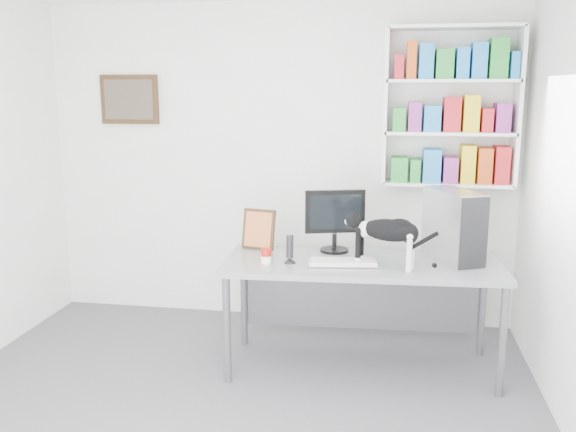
{
  "coord_description": "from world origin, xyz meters",
  "views": [
    {
      "loc": [
        0.94,
        -3.11,
        1.98
      ],
      "look_at": [
        0.17,
        1.53,
        1.01
      ],
      "focal_mm": 38.0,
      "sensor_mm": 36.0,
      "label": 1
    }
  ],
  "objects_px": {
    "pc_tower": "(453,226)",
    "soup_can": "(266,256)",
    "bookshelf": "(450,107)",
    "desk": "(361,315)",
    "keyboard": "(342,262)",
    "leaning_print": "(259,228)",
    "speaker": "(290,249)",
    "cat": "(387,242)",
    "monitor": "(335,220)"
  },
  "relations": [
    {
      "from": "speaker",
      "to": "leaning_print",
      "type": "bearing_deg",
      "value": 127.2
    },
    {
      "from": "desk",
      "to": "cat",
      "type": "bearing_deg",
      "value": -41.92
    },
    {
      "from": "soup_can",
      "to": "pc_tower",
      "type": "bearing_deg",
      "value": 13.36
    },
    {
      "from": "keyboard",
      "to": "cat",
      "type": "bearing_deg",
      "value": -13.34
    },
    {
      "from": "keyboard",
      "to": "soup_can",
      "type": "relative_size",
      "value": 4.35
    },
    {
      "from": "keyboard",
      "to": "speaker",
      "type": "height_order",
      "value": "speaker"
    },
    {
      "from": "bookshelf",
      "to": "cat",
      "type": "xyz_separation_m",
      "value": [
        -0.45,
        -0.94,
        -0.87
      ]
    },
    {
      "from": "speaker",
      "to": "leaning_print",
      "type": "xyz_separation_m",
      "value": [
        -0.29,
        0.34,
        0.05
      ]
    },
    {
      "from": "pc_tower",
      "to": "speaker",
      "type": "bearing_deg",
      "value": 167.03
    },
    {
      "from": "monitor",
      "to": "soup_can",
      "type": "xyz_separation_m",
      "value": [
        -0.44,
        -0.4,
        -0.18
      ]
    },
    {
      "from": "cat",
      "to": "speaker",
      "type": "bearing_deg",
      "value": -165.23
    },
    {
      "from": "keyboard",
      "to": "cat",
      "type": "relative_size",
      "value": 0.81
    },
    {
      "from": "keyboard",
      "to": "speaker",
      "type": "distance_m",
      "value": 0.38
    },
    {
      "from": "desk",
      "to": "keyboard",
      "type": "height_order",
      "value": "keyboard"
    },
    {
      "from": "pc_tower",
      "to": "speaker",
      "type": "distance_m",
      "value": 1.16
    },
    {
      "from": "speaker",
      "to": "cat",
      "type": "height_order",
      "value": "cat"
    },
    {
      "from": "keyboard",
      "to": "desk",
      "type": "bearing_deg",
      "value": 30.57
    },
    {
      "from": "bookshelf",
      "to": "desk",
      "type": "xyz_separation_m",
      "value": [
        -0.62,
        -0.81,
        -1.45
      ]
    },
    {
      "from": "monitor",
      "to": "desk",
      "type": "bearing_deg",
      "value": -63.01
    },
    {
      "from": "pc_tower",
      "to": "soup_can",
      "type": "distance_m",
      "value": 1.33
    },
    {
      "from": "leaning_print",
      "to": "keyboard",
      "type": "bearing_deg",
      "value": -14.76
    },
    {
      "from": "keyboard",
      "to": "leaning_print",
      "type": "height_order",
      "value": "leaning_print"
    },
    {
      "from": "bookshelf",
      "to": "pc_tower",
      "type": "height_order",
      "value": "bookshelf"
    },
    {
      "from": "speaker",
      "to": "leaning_print",
      "type": "relative_size",
      "value": 0.65
    },
    {
      "from": "desk",
      "to": "pc_tower",
      "type": "distance_m",
      "value": 0.91
    },
    {
      "from": "keyboard",
      "to": "speaker",
      "type": "bearing_deg",
      "value": 174.19
    },
    {
      "from": "soup_can",
      "to": "speaker",
      "type": "bearing_deg",
      "value": 14.53
    },
    {
      "from": "monitor",
      "to": "keyboard",
      "type": "bearing_deg",
      "value": -91.54
    },
    {
      "from": "pc_tower",
      "to": "cat",
      "type": "relative_size",
      "value": 0.87
    },
    {
      "from": "desk",
      "to": "bookshelf",
      "type": "bearing_deg",
      "value": 49.41
    },
    {
      "from": "desk",
      "to": "leaning_print",
      "type": "xyz_separation_m",
      "value": [
        -0.79,
        0.22,
        0.56
      ]
    },
    {
      "from": "desk",
      "to": "soup_can",
      "type": "bearing_deg",
      "value": -169.15
    },
    {
      "from": "monitor",
      "to": "leaning_print",
      "type": "height_order",
      "value": "monitor"
    },
    {
      "from": "monitor",
      "to": "cat",
      "type": "distance_m",
      "value": 0.54
    },
    {
      "from": "bookshelf",
      "to": "desk",
      "type": "bearing_deg",
      "value": -127.43
    },
    {
      "from": "leaning_print",
      "to": "cat",
      "type": "bearing_deg",
      "value": -8.63
    },
    {
      "from": "monitor",
      "to": "keyboard",
      "type": "distance_m",
      "value": 0.42
    },
    {
      "from": "speaker",
      "to": "desk",
      "type": "bearing_deg",
      "value": 10.47
    },
    {
      "from": "soup_can",
      "to": "keyboard",
      "type": "bearing_deg",
      "value": 6.23
    },
    {
      "from": "monitor",
      "to": "leaning_print",
      "type": "xyz_separation_m",
      "value": [
        -0.57,
        -0.02,
        -0.08
      ]
    },
    {
      "from": "pc_tower",
      "to": "soup_can",
      "type": "bearing_deg",
      "value": 167.2
    },
    {
      "from": "keyboard",
      "to": "soup_can",
      "type": "distance_m",
      "value": 0.53
    },
    {
      "from": "desk",
      "to": "pc_tower",
      "type": "xyz_separation_m",
      "value": [
        0.62,
        0.14,
        0.65
      ]
    },
    {
      "from": "leaning_print",
      "to": "cat",
      "type": "height_order",
      "value": "cat"
    },
    {
      "from": "monitor",
      "to": "cat",
      "type": "relative_size",
      "value": 0.83
    },
    {
      "from": "pc_tower",
      "to": "leaning_print",
      "type": "relative_size",
      "value": 1.59
    },
    {
      "from": "monitor",
      "to": "speaker",
      "type": "height_order",
      "value": "monitor"
    },
    {
      "from": "bookshelf",
      "to": "desk",
      "type": "relative_size",
      "value": 0.64
    },
    {
      "from": "bookshelf",
      "to": "cat",
      "type": "relative_size",
      "value": 2.17
    },
    {
      "from": "monitor",
      "to": "pc_tower",
      "type": "height_order",
      "value": "pc_tower"
    }
  ]
}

